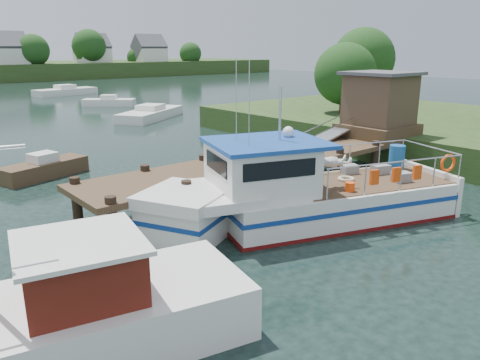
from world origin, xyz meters
TOP-DOWN VIEW (x-y plane):
  - ground_plane at (0.00, 0.00)m, footprint 160.00×160.00m
  - near_shore at (16.88, -0.73)m, footprint 16.00×30.00m
  - dock at (6.51, 0.01)m, footprint 16.60×3.00m
  - lobster_boat at (0.10, -3.15)m, footprint 10.79×5.98m
  - work_boat at (-8.81, -4.95)m, footprint 8.81×4.19m
  - moored_rowboat at (-4.39, 8.00)m, footprint 4.01×2.30m
  - moored_far at (10.22, 45.14)m, footprint 7.78×3.79m
  - moored_b at (9.41, 31.18)m, footprint 4.90×4.54m
  - moored_c at (8.23, 20.81)m, footprint 7.46×6.06m

SIDE VIEW (x-z plane):
  - ground_plane at x=0.00m, z-range 0.00..0.00m
  - moored_b at x=9.41m, z-range -0.14..0.96m
  - moored_rowboat at x=-4.39m, z-range -0.14..0.96m
  - moored_c at x=8.23m, z-range -0.15..1.00m
  - moored_far at x=10.22m, z-range -0.16..1.10m
  - work_boat at x=-8.81m, z-range -1.58..3.04m
  - lobster_boat at x=0.10m, z-range -1.68..3.59m
  - near_shore at x=16.88m, z-range -1.83..5.93m
  - dock at x=6.51m, z-range -0.15..4.63m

